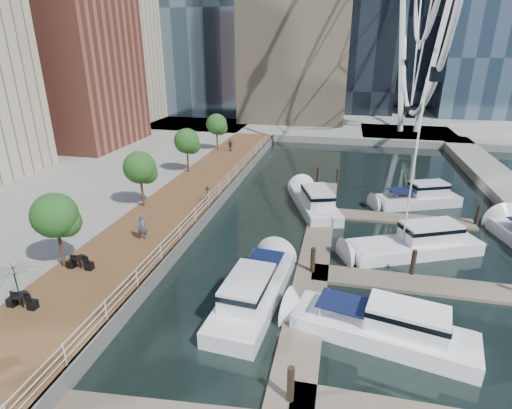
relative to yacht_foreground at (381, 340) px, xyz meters
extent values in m
plane|color=black|center=(-6.78, -2.64, 0.00)|extent=(520.00, 520.00, 0.00)
cube|color=brown|center=(-15.78, 12.36, 0.50)|extent=(6.00, 60.00, 1.00)
cube|color=#595954|center=(-12.78, 12.36, 0.50)|extent=(0.25, 60.00, 1.00)
cube|color=gray|center=(-6.78, 99.36, 0.50)|extent=(200.00, 114.00, 1.00)
cube|color=gray|center=(7.22, 49.36, 0.50)|extent=(14.00, 12.00, 1.00)
cube|color=#6D6051|center=(-3.78, 7.36, 0.10)|extent=(2.00, 32.00, 0.20)
cube|color=#6D6051|center=(2.22, 5.36, 0.10)|extent=(12.00, 2.00, 0.20)
cube|color=#6D6051|center=(2.22, 15.36, 0.10)|extent=(12.00, 2.00, 0.20)
cube|color=brown|center=(-36.78, 31.36, 11.00)|extent=(12.00, 14.00, 20.00)
cube|color=#BCAD8E|center=(-42.78, 47.36, 15.00)|extent=(14.00, 16.00, 28.00)
cylinder|color=white|center=(4.72, 49.36, 14.00)|extent=(0.80, 0.80, 26.00)
cylinder|color=white|center=(9.72, 49.36, 14.00)|extent=(0.80, 0.80, 26.00)
cylinder|color=#3F2B1C|center=(-18.18, 1.36, 2.20)|extent=(0.20, 0.20, 2.40)
sphere|color=#265B1E|center=(-18.18, 1.36, 4.30)|extent=(2.60, 2.60, 2.60)
cylinder|color=#3F2B1C|center=(-18.18, 11.36, 2.20)|extent=(0.20, 0.20, 2.40)
sphere|color=#265B1E|center=(-18.18, 11.36, 4.30)|extent=(2.60, 2.60, 2.60)
cylinder|color=#3F2B1C|center=(-18.18, 21.36, 2.20)|extent=(0.20, 0.20, 2.40)
sphere|color=#265B1E|center=(-18.18, 21.36, 4.30)|extent=(2.60, 2.60, 2.60)
cylinder|color=#3F2B1C|center=(-18.18, 31.36, 2.20)|extent=(0.20, 0.20, 2.40)
sphere|color=#265B1E|center=(-18.18, 31.36, 4.30)|extent=(2.60, 2.60, 2.60)
imported|color=#474B5E|center=(-15.25, 5.66, 1.90)|extent=(0.78, 0.72, 1.79)
imported|color=gray|center=(-13.32, 13.31, 1.74)|extent=(0.58, 0.73, 1.47)
imported|color=#363A44|center=(-16.34, 31.05, 1.78)|extent=(0.99, 0.66, 1.56)
imported|color=#0E3612|center=(-17.72, -2.58, 2.16)|extent=(3.36, 3.39, 2.33)
camera|label=1|loc=(-2.53, -16.49, 13.11)|focal=28.00mm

